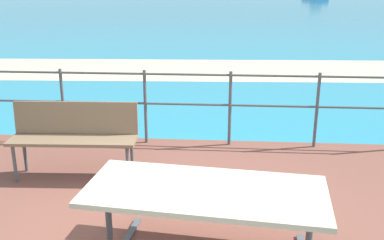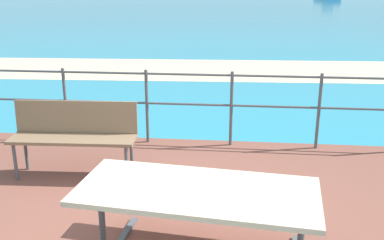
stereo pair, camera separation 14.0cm
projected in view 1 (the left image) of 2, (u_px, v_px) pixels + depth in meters
The scene contains 5 objects.
sea_water at pixel (221, 4), 42.00m from camera, with size 90.00×90.00×0.01m, color teal.
beach_strip at pixel (206, 70), 11.68m from camera, with size 54.00×2.89×0.01m, color beige.
picnic_table at pixel (205, 210), 3.29m from camera, with size 1.92×1.66×0.78m.
park_bench at pixel (74, 132), 5.16m from camera, with size 1.47×0.47×0.87m.
railing_fence at pixel (187, 99), 6.12m from camera, with size 5.94×0.04×1.05m.
Camera 1 is at (0.51, -3.45, 2.30)m, focal length 41.51 mm.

